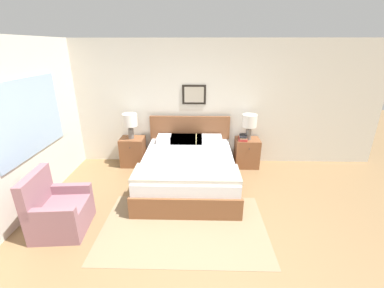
{
  "coord_description": "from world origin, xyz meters",
  "views": [
    {
      "loc": [
        -0.02,
        -2.4,
        2.46
      ],
      "look_at": [
        -0.12,
        1.62,
        0.91
      ],
      "focal_mm": 24.0,
      "sensor_mm": 36.0,
      "label": 1
    }
  ],
  "objects_px": {
    "nightstand_near_window": "(133,151)",
    "bed": "(188,169)",
    "armchair": "(58,211)",
    "table_lamp_by_door": "(249,122)",
    "nightstand_by_door": "(247,153)",
    "table_lamp_near_window": "(130,121)"
  },
  "relations": [
    {
      "from": "armchair",
      "to": "nightstand_near_window",
      "type": "distance_m",
      "value": 2.21
    },
    {
      "from": "table_lamp_by_door",
      "to": "nightstand_by_door",
      "type": "bearing_deg",
      "value": 90.85
    },
    {
      "from": "table_lamp_by_door",
      "to": "bed",
      "type": "bearing_deg",
      "value": -146.73
    },
    {
      "from": "bed",
      "to": "table_lamp_near_window",
      "type": "bearing_deg",
      "value": 146.81
    },
    {
      "from": "bed",
      "to": "nightstand_near_window",
      "type": "bearing_deg",
      "value": 146.21
    },
    {
      "from": "nightstand_near_window",
      "to": "table_lamp_by_door",
      "type": "height_order",
      "value": "table_lamp_by_door"
    },
    {
      "from": "bed",
      "to": "armchair",
      "type": "relative_size",
      "value": 2.39
    },
    {
      "from": "armchair",
      "to": "table_lamp_near_window",
      "type": "bearing_deg",
      "value": 161.13
    },
    {
      "from": "armchair",
      "to": "nightstand_by_door",
      "type": "xyz_separation_m",
      "value": [
        3.0,
        2.14,
        0.02
      ]
    },
    {
      "from": "bed",
      "to": "nightstand_by_door",
      "type": "bearing_deg",
      "value": 33.73
    },
    {
      "from": "armchair",
      "to": "nightstand_near_window",
      "type": "xyz_separation_m",
      "value": [
        0.54,
        2.14,
        0.02
      ]
    },
    {
      "from": "armchair",
      "to": "table_lamp_near_window",
      "type": "distance_m",
      "value": 2.3
    },
    {
      "from": "bed",
      "to": "armchair",
      "type": "bearing_deg",
      "value": -143.33
    },
    {
      "from": "armchair",
      "to": "nightstand_near_window",
      "type": "relative_size",
      "value": 1.42
    },
    {
      "from": "armchair",
      "to": "table_lamp_by_door",
      "type": "distance_m",
      "value": 3.74
    },
    {
      "from": "armchair",
      "to": "table_lamp_near_window",
      "type": "xyz_separation_m",
      "value": [
        0.54,
        2.12,
        0.7
      ]
    },
    {
      "from": "armchair",
      "to": "table_lamp_by_door",
      "type": "bearing_deg",
      "value": 120.64
    },
    {
      "from": "nightstand_near_window",
      "to": "bed",
      "type": "bearing_deg",
      "value": -33.79
    },
    {
      "from": "armchair",
      "to": "nightstand_by_door",
      "type": "relative_size",
      "value": 1.42
    },
    {
      "from": "nightstand_by_door",
      "to": "nightstand_near_window",
      "type": "bearing_deg",
      "value": 180.0
    },
    {
      "from": "nightstand_near_window",
      "to": "table_lamp_by_door",
      "type": "relative_size",
      "value": 1.16
    },
    {
      "from": "bed",
      "to": "nightstand_by_door",
      "type": "distance_m",
      "value": 1.48
    }
  ]
}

